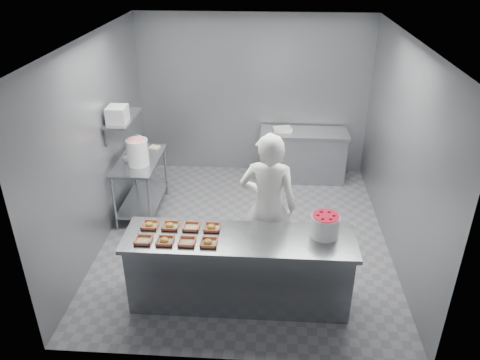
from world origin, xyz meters
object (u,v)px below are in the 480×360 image
Objects in this scene: tray_4 at (150,225)px; strawberry_tub at (325,225)px; service_counter at (239,269)px; tray_1 at (165,241)px; worker at (268,206)px; prep_table at (141,177)px; tray_5 at (170,226)px; appliance at (117,114)px; tray_2 at (187,242)px; tray_6 at (191,227)px; glaze_bucket at (138,152)px; tray_0 at (144,240)px; back_counter at (303,155)px; tray_7 at (212,227)px; tray_3 at (209,242)px.

tray_4 is 0.60× the size of strawberry_tub.
service_counter is 1.12m from strawberry_tub.
strawberry_tub reaches higher than tray_1.
prep_table is at bearing -28.34° from worker.
appliance reaches higher than tray_5.
appliance reaches higher than tray_2.
tray_6 is at bearing 90.00° from tray_2.
strawberry_tub is 3.04m from glaze_bucket.
worker is at bearing 142.08° from strawberry_tub.
tray_0 is (-1.04, -0.15, 0.47)m from service_counter.
appliance reaches higher than tray_6.
tray_4 reaches higher than prep_table.
tray_2 is 0.63× the size of appliance.
back_counter is 3.34m from appliance.
tray_7 is (0.48, 0.30, 0.00)m from tray_1.
strawberry_tub is at bearing 7.32° from tray_0.
tray_7 is at bearing -53.65° from prep_table.
appliance reaches higher than tray_1.
service_counter is 13.88× the size of tray_0.
tray_2 is 0.57m from tray_4.
tray_0 is 1.00× the size of tray_6.
tray_5 is at bearing 169.49° from service_counter.
worker reaches higher than glaze_bucket.
tray_7 is 0.39× the size of glaze_bucket.
tray_4 is 1.00× the size of tray_6.
tray_3 is 0.60× the size of strawberry_tub.
tray_1 reaches higher than service_counter.
tray_6 is 1.51m from strawberry_tub.
glaze_bucket is at bearing 118.34° from tray_2.
tray_4 is at bearing 171.87° from service_counter.
tray_4 is (-1.05, 0.15, 0.47)m from service_counter.
tray_1 is 0.10× the size of worker.
glaze_bucket reaches higher than tray_0.
tray_4 reaches higher than tray_6.
service_counter is 8.70× the size of appliance.
back_counter is at bearing 90.78° from strawberry_tub.
tray_0 is (-1.94, -3.40, 0.47)m from back_counter.
glaze_bucket is (-2.54, 1.67, 0.07)m from strawberry_tub.
tray_2 is 1.00× the size of tray_3.
tray_4 is at bearing -64.99° from appliance.
back_counter is (0.90, 3.25, -0.00)m from service_counter.
service_counter is 0.59m from tray_7.
tray_5 reaches higher than tray_2.
tray_3 is at bearing -0.00° from tray_0.
prep_table is 6.40× the size of tray_5.
glaze_bucket is at bearing 146.74° from strawberry_tub.
service_counter is at bearing 14.87° from tray_2.
back_counter is 2.98m from glaze_bucket.
strawberry_tub is at bearing 8.30° from tray_1.
glaze_bucket reaches higher than tray_4.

